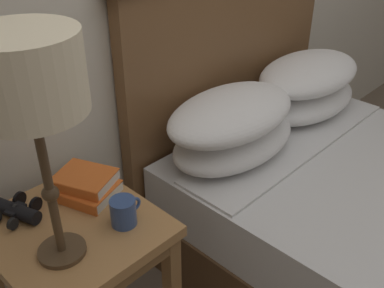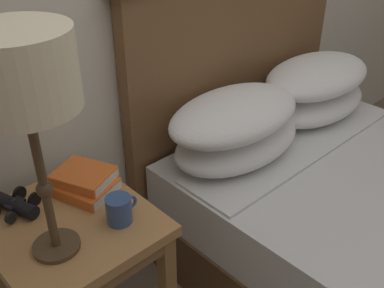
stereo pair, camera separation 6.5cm
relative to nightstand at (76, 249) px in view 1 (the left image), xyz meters
name	(u,v)px [view 1 (the left image)]	position (x,y,z in m)	size (l,w,h in m)	color
nightstand	(76,249)	(0.00, 0.00, 0.00)	(0.46, 0.49, 0.61)	#AD7A47
table_lamp	(27,81)	(-0.08, -0.08, 0.60)	(0.26, 0.26, 0.61)	#4C3823
book_on_nightstand	(85,190)	(0.11, 0.09, 0.11)	(0.21, 0.23, 0.04)	silver
book_stacked_on_top	(84,179)	(0.12, 0.10, 0.15)	(0.20, 0.22, 0.04)	silver
binoculars_pair	(17,211)	(-0.09, 0.15, 0.12)	(0.15, 0.16, 0.05)	black
coffee_mug	(124,212)	(0.11, -0.10, 0.14)	(0.10, 0.08, 0.08)	#334C84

